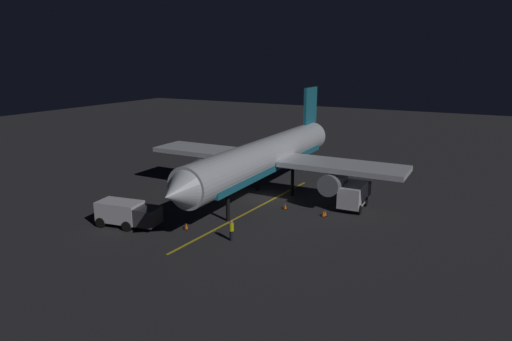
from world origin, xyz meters
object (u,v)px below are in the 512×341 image
Objects in this scene: traffic_cone_near_left at (323,214)px; airliner at (267,156)px; catering_truck at (354,195)px; traffic_cone_near_right at (325,213)px; baggage_truck at (126,214)px; ground_crew_worker at (231,230)px; traffic_cone_far at (186,226)px; traffic_cone_under_wing at (285,206)px.

airliner is at bearing -20.97° from traffic_cone_near_left.
catering_truck is 10.52× the size of traffic_cone_near_right.
baggage_truck reaches higher than traffic_cone_near_right.
ground_crew_worker is at bearing 62.55° from traffic_cone_near_right.
baggage_truck is at bearing 20.83° from traffic_cone_far.
traffic_cone_near_left is at bearing -137.56° from traffic_cone_far.
airliner is 15.43m from baggage_truck.
traffic_cone_far is (11.15, 12.61, -1.01)m from catering_truck.
catering_truck is 4.48m from traffic_cone_near_left.
traffic_cone_under_wing is at bearing 0.07° from traffic_cone_near_right.
traffic_cone_near_right is at bearing -143.48° from baggage_truck.
traffic_cone_near_right is 1.00× the size of traffic_cone_far.
traffic_cone_near_left is 1.00× the size of traffic_cone_under_wing.
traffic_cone_far is (9.41, 8.60, 0.00)m from traffic_cone_near_left.
traffic_cone_near_right is (-0.08, -0.22, 0.00)m from traffic_cone_near_left.
baggage_truck is at bearing 61.76° from airliner.
traffic_cone_far is (4.75, -0.30, -0.64)m from ground_crew_worker.
ground_crew_worker reaches higher than traffic_cone_near_left.
traffic_cone_far is (5.39, 8.82, 0.00)m from traffic_cone_under_wing.
catering_truck is at bearing -131.49° from traffic_cone_far.
airliner is 12.49m from ground_crew_worker.
traffic_cone_under_wing is at bearing -134.07° from baggage_truck.
baggage_truck is 10.68× the size of traffic_cone_far.
traffic_cone_under_wing and traffic_cone_far have the same top height.
traffic_cone_near_left and traffic_cone_far have the same top height.
traffic_cone_near_left is at bearing -117.61° from ground_crew_worker.
baggage_truck is 17.84m from traffic_cone_near_left.
airliner reaches higher than ground_crew_worker.
airliner is 8.83m from traffic_cone_near_right.
traffic_cone_near_left is 1.00× the size of traffic_cone_far.
catering_truck is 10.52× the size of traffic_cone_under_wing.
traffic_cone_under_wing is 10.33m from traffic_cone_far.
traffic_cone_under_wing is (5.77, 3.79, -1.01)m from catering_truck.
airliner is 9.62m from catering_truck.
traffic_cone_near_right is (-14.47, -10.72, -0.91)m from baggage_truck.
traffic_cone_under_wing is (-3.24, 2.57, -4.18)m from airliner.
baggage_truck is at bearing 36.52° from traffic_cone_near_right.
catering_truck is (-16.14, -14.51, 0.10)m from baggage_truck.
airliner is 12.32m from traffic_cone_far.
ground_crew_worker is (6.40, 12.91, -0.37)m from catering_truck.
airliner is 8.83m from traffic_cone_near_left.
baggage_truck is (7.13, 13.28, -3.28)m from airliner.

